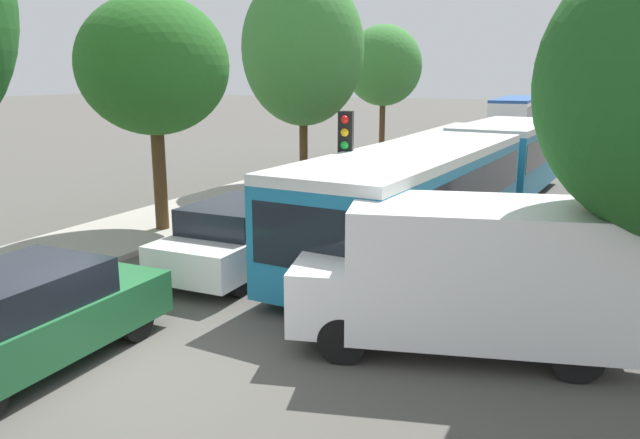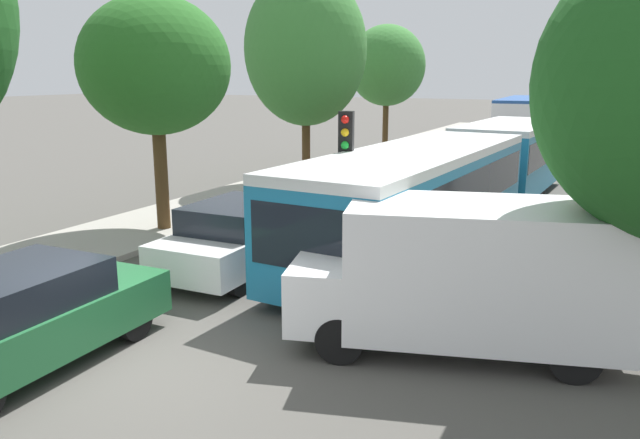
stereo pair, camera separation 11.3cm
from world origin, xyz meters
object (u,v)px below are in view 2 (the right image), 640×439
no_entry_sign (585,206)px  tree_left_mid (155,66)px  queued_car_silver (448,150)px  tree_left_distant (387,66)px  traffic_light (346,152)px  city_bus_rear (521,112)px  white_van (469,273)px  tree_left_far (307,53)px  articulated_bus (464,174)px  queued_car_red (405,165)px  queued_car_black (477,140)px  queued_car_green (23,317)px  queued_car_tan (339,192)px

no_entry_sign → tree_left_mid: size_ratio=0.46×
queued_car_silver → tree_left_distant: bearing=79.2°
traffic_light → no_entry_sign: traffic_light is taller
city_bus_rear → white_van: city_bus_rear is taller
traffic_light → tree_left_far: bearing=-160.8°
articulated_bus → queued_car_red: (-3.68, 5.69, -0.71)m
queued_car_red → tree_left_far: size_ratio=0.55×
city_bus_rear → white_van: bearing=-174.5°
no_entry_sign → queued_car_black: bearing=-162.5°
queued_car_green → queued_car_red: queued_car_green is taller
white_van → no_entry_sign: (1.38, 2.82, 0.64)m
articulated_bus → tree_left_mid: 8.76m
traffic_light → tree_left_mid: (-5.42, 0.14, 1.88)m
queued_car_red → tree_left_distant: tree_left_distant is taller
no_entry_sign → tree_left_mid: tree_left_mid is taller
city_bus_rear → queued_car_black: city_bus_rear is taller
city_bus_rear → tree_left_mid: (-3.48, -35.60, 2.95)m
articulated_bus → queued_car_silver: articulated_bus is taller
white_van → no_entry_sign: 3.20m
tree_left_distant → queued_car_red: bearing=-62.8°
city_bus_rear → queued_car_red: city_bus_rear is taller
queued_car_tan → tree_left_far: size_ratio=0.53×
articulated_bus → white_van: articulated_bus is taller
no_entry_sign → queued_car_red: bearing=-146.8°
queued_car_tan → queued_car_red: (-0.07, 6.19, 0.02)m
tree_left_far → queued_car_tan: bearing=-52.0°
white_van → tree_left_mid: tree_left_mid is taller
queued_car_red → queued_car_silver: size_ratio=1.01×
queued_car_black → tree_left_mid: bearing=168.8°
tree_left_distant → white_van: bearing=-65.8°
queued_car_tan → queued_car_red: bearing=-0.6°
city_bus_rear → traffic_light: traffic_light is taller
no_entry_sign → tree_left_mid: bearing=-94.3°
queued_car_black → traffic_light: 21.04m
city_bus_rear → tree_left_distant: bearing=167.6°
city_bus_rear → tree_left_mid: tree_left_mid is taller
city_bus_rear → tree_left_far: bearing=170.5°
articulated_bus → white_van: bearing=17.8°
queued_car_tan → no_entry_sign: size_ratio=1.47×
no_entry_sign → tree_left_distant: (-10.30, 17.05, 2.69)m
queued_car_green → traffic_light: size_ratio=1.28×
queued_car_red → queued_car_black: bearing=-3.2°
queued_car_tan → articulated_bus: bearing=-83.4°
traffic_light → tree_left_far: (-5.31, 8.24, 2.43)m
queued_car_black → tree_left_distant: tree_left_distant is taller
queued_car_black → no_entry_sign: (6.79, -21.53, 1.14)m
city_bus_rear → traffic_light: bearing=-179.4°
queued_car_black → queued_car_red: bearing=176.8°
city_bus_rear → tree_left_mid: 35.90m
city_bus_rear → queued_car_silver: 19.91m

